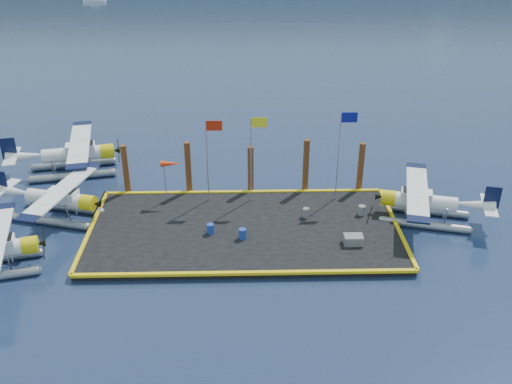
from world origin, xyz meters
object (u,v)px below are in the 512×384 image
seaplane_b (59,201)px  drum_2 (306,213)px  piling_4 (361,169)px  drum_4 (362,210)px  flagpole_blue (342,143)px  crate (353,240)px  piling_3 (306,167)px  flagpole_red (210,149)px  seaplane_d (421,203)px  piling_0 (126,171)px  piling_2 (251,171)px  drum_3 (211,229)px  flagpole_yellow (254,147)px  drum_1 (243,234)px  piling_1 (188,169)px  seaplane_c (76,156)px  windsock (171,165)px

seaplane_b → drum_2: (16.63, -0.92, -0.62)m
piling_4 → drum_4: bearing=-98.0°
drum_4 → flagpole_blue: bearing=118.8°
seaplane_b → crate: size_ratio=7.35×
crate → piling_3: piling_3 is taller
flagpole_red → seaplane_d: bearing=-10.0°
seaplane_b → crate: seaplane_b is taller
piling_4 → piling_0: bearing=180.0°
piling_0 → drum_4: bearing=-13.3°
drum_2 → flagpole_blue: flagpole_blue is taller
flagpole_blue → piling_2: flagpole_blue is taller
drum_3 → flagpole_yellow: 6.48m
piling_4 → flagpole_red: bearing=-171.6°
drum_1 → drum_2: 4.99m
drum_3 → flagpole_red: size_ratio=0.11×
flagpole_blue → piling_1: flagpole_blue is taller
seaplane_c → piling_4: size_ratio=2.41×
drum_2 → crate: drum_2 is taller
drum_4 → piling_0: bearing=166.7°
seaplane_d → piling_4: (-3.36, 4.09, 0.66)m
seaplane_b → drum_2: size_ratio=13.27×
seaplane_c → piling_0: bearing=38.4°
flagpole_yellow → piling_3: (3.80, 1.60, -2.36)m
flagpole_yellow → flagpole_blue: bearing=-0.0°
piling_4 → seaplane_b: bearing=-171.4°
windsock → piling_0: size_ratio=0.78×
seaplane_b → seaplane_d: same height
seaplane_b → piling_4: bearing=114.0°
drum_1 → piling_4: size_ratio=0.17×
drum_1 → seaplane_b: bearing=164.2°
seaplane_b → flagpole_yellow: 13.65m
drum_4 → piling_1: (-11.95, 3.88, 1.36)m
drum_4 → flagpole_yellow: flagpole_yellow is taller
seaplane_d → flagpole_yellow: bearing=91.9°
drum_1 → flagpole_blue: flagpole_blue is taller
seaplane_d → drum_2: (-7.70, -0.02, -0.61)m
seaplane_b → piling_4: (20.98, 3.19, 0.66)m
seaplane_b → flagpole_red: (10.19, 1.59, 3.05)m
flagpole_blue → windsock: size_ratio=2.08×
drum_1 → crate: size_ratio=0.58×
piling_2 → piling_4: (8.00, 0.00, 0.10)m
drum_2 → piling_1: bearing=153.3°
seaplane_c → flagpole_red: size_ratio=1.61×
piling_1 → drum_4: bearing=-18.0°
seaplane_d → crate: 6.15m
seaplane_b → piling_2: piling_2 is taller
seaplane_d → flagpole_blue: 6.63m
drum_3 → flagpole_blue: 10.67m
drum_2 → drum_4: bearing=3.5°
windsock → piling_1: bearing=57.3°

